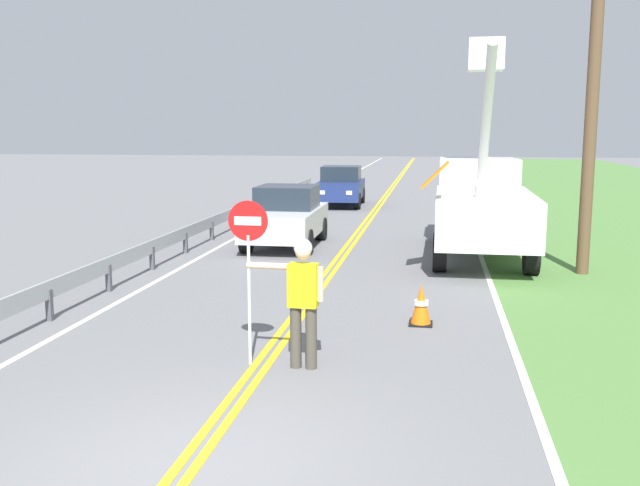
% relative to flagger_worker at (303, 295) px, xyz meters
% --- Properties ---
extents(ground_plane, '(160.00, 160.00, 0.00)m').
position_rel_flagger_worker_xyz_m(ground_plane, '(-0.59, -3.20, -1.05)').
color(ground_plane, slate).
extents(centerline_yellow_left, '(0.11, 110.00, 0.01)m').
position_rel_flagger_worker_xyz_m(centerline_yellow_left, '(-0.68, 16.80, -1.04)').
color(centerline_yellow_left, yellow).
rests_on(centerline_yellow_left, ground).
extents(centerline_yellow_right, '(0.11, 110.00, 0.01)m').
position_rel_flagger_worker_xyz_m(centerline_yellow_right, '(-0.50, 16.80, -1.04)').
color(centerline_yellow_right, yellow).
rests_on(centerline_yellow_right, ground).
extents(edge_line_right, '(0.12, 110.00, 0.01)m').
position_rel_flagger_worker_xyz_m(edge_line_right, '(3.01, 16.80, -1.04)').
color(edge_line_right, silver).
rests_on(edge_line_right, ground).
extents(edge_line_left, '(0.12, 110.00, 0.01)m').
position_rel_flagger_worker_xyz_m(edge_line_left, '(-4.19, 16.80, -1.04)').
color(edge_line_left, silver).
rests_on(edge_line_left, ground).
extents(flagger_worker, '(1.09, 0.26, 1.83)m').
position_rel_flagger_worker_xyz_m(flagger_worker, '(0.00, 0.00, 0.00)').
color(flagger_worker, '#474238').
rests_on(flagger_worker, ground).
extents(stop_sign_paddle, '(0.56, 0.04, 2.33)m').
position_rel_flagger_worker_xyz_m(stop_sign_paddle, '(-0.77, 0.04, 0.66)').
color(stop_sign_paddle, silver).
rests_on(stop_sign_paddle, ground).
extents(utility_bucket_truck, '(2.74, 6.84, 5.59)m').
position_rel_flagger_worker_xyz_m(utility_bucket_truck, '(2.98, 9.67, 0.37)').
color(utility_bucket_truck, silver).
rests_on(utility_bucket_truck, ground).
extents(oncoming_sedan_nearest, '(1.94, 4.12, 1.70)m').
position_rel_flagger_worker_xyz_m(oncoming_sedan_nearest, '(-2.37, 10.18, -0.21)').
color(oncoming_sedan_nearest, silver).
rests_on(oncoming_sedan_nearest, ground).
extents(oncoming_sedan_second, '(2.02, 4.16, 1.70)m').
position_rel_flagger_worker_xyz_m(oncoming_sedan_second, '(-2.24, 21.04, -0.21)').
color(oncoming_sedan_second, navy).
rests_on(oncoming_sedan_second, ground).
extents(utility_pole_near, '(1.80, 0.28, 8.13)m').
position_rel_flagger_worker_xyz_m(utility_pole_near, '(5.17, 7.43, 3.20)').
color(utility_pole_near, brown).
rests_on(utility_pole_near, ground).
extents(traffic_cone_lead, '(0.40, 0.40, 0.70)m').
position_rel_flagger_worker_xyz_m(traffic_cone_lead, '(1.58, 2.49, -0.71)').
color(traffic_cone_lead, orange).
rests_on(traffic_cone_lead, ground).
extents(guardrail_left_shoulder, '(0.10, 32.00, 0.71)m').
position_rel_flagger_worker_xyz_m(guardrail_left_shoulder, '(-4.79, 12.00, -0.53)').
color(guardrail_left_shoulder, '#9EA0A3').
rests_on(guardrail_left_shoulder, ground).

